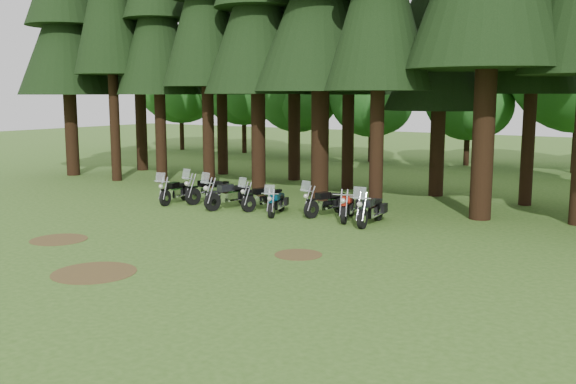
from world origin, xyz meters
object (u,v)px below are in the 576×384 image
at_px(motorcycle_0, 175,192).
at_px(motorcycle_5, 326,203).
at_px(motorcycle_7, 370,211).
at_px(motorcycle_1, 209,191).
at_px(motorcycle_4, 276,204).
at_px(motorcycle_6, 348,207).
at_px(motorcycle_2, 229,196).
at_px(motorcycle_3, 263,198).

relative_size(motorcycle_0, motorcycle_5, 1.00).
bearing_deg(motorcycle_7, motorcycle_1, 170.42).
height_order(motorcycle_4, motorcycle_6, motorcycle_4).
bearing_deg(motorcycle_1, motorcycle_0, -127.90).
bearing_deg(motorcycle_4, motorcycle_2, 159.06).
bearing_deg(motorcycle_6, motorcycle_0, 167.14).
distance_m(motorcycle_3, motorcycle_4, 1.23).
relative_size(motorcycle_2, motorcycle_6, 1.12).
bearing_deg(motorcycle_3, motorcycle_4, -15.26).
distance_m(motorcycle_1, motorcycle_4, 4.09).
distance_m(motorcycle_1, motorcycle_6, 6.81).
bearing_deg(motorcycle_0, motorcycle_6, -4.09).
height_order(motorcycle_5, motorcycle_7, motorcycle_7).
xyz_separation_m(motorcycle_2, motorcycle_3, (1.34, 0.51, -0.06)).
bearing_deg(motorcycle_5, motorcycle_1, -164.01).
height_order(motorcycle_6, motorcycle_7, motorcycle_7).
bearing_deg(motorcycle_4, motorcycle_1, 150.81).
bearing_deg(motorcycle_6, motorcycle_4, 174.06).
bearing_deg(motorcycle_4, motorcycle_3, 131.40).
height_order(motorcycle_2, motorcycle_7, motorcycle_2).
height_order(motorcycle_2, motorcycle_4, motorcycle_2).
height_order(motorcycle_2, motorcycle_3, motorcycle_2).
bearing_deg(motorcycle_2, motorcycle_7, 14.44).
xyz_separation_m(motorcycle_2, motorcycle_6, (5.19, 0.48, -0.05)).
xyz_separation_m(motorcycle_0, motorcycle_4, (5.12, 0.11, -0.05)).
xyz_separation_m(motorcycle_5, motorcycle_6, (1.10, -0.29, -0.00)).
relative_size(motorcycle_0, motorcycle_1, 0.93).
bearing_deg(motorcycle_0, motorcycle_3, 1.06).
bearing_deg(motorcycle_3, motorcycle_1, -167.93).
height_order(motorcycle_3, motorcycle_7, motorcycle_7).
bearing_deg(motorcycle_2, motorcycle_5, 23.91).
relative_size(motorcycle_1, motorcycle_5, 1.08).
relative_size(motorcycle_1, motorcycle_4, 1.21).
distance_m(motorcycle_0, motorcycle_4, 5.12).
bearing_deg(motorcycle_5, motorcycle_3, -159.62).
relative_size(motorcycle_1, motorcycle_2, 0.98).
xyz_separation_m(motorcycle_1, motorcycle_5, (5.71, 0.10, -0.04)).
relative_size(motorcycle_4, motorcycle_5, 0.89).
relative_size(motorcycle_0, motorcycle_3, 1.03).
bearing_deg(motorcycle_3, motorcycle_2, -144.14).
relative_size(motorcycle_1, motorcycle_6, 1.10).
relative_size(motorcycle_1, motorcycle_7, 1.03).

